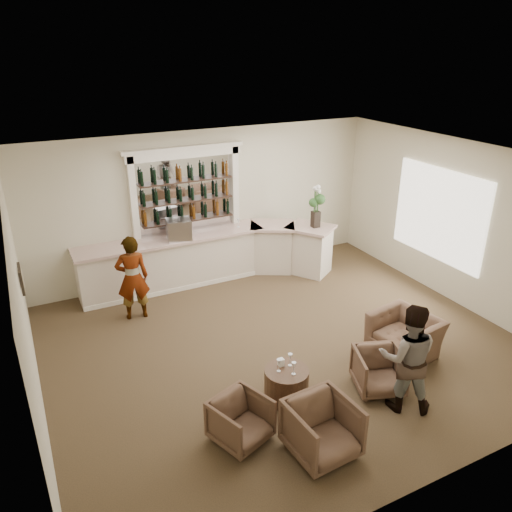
{
  "coord_description": "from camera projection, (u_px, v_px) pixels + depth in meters",
  "views": [
    {
      "loc": [
        -3.84,
        -6.57,
        5.0
      ],
      "look_at": [
        -0.08,
        0.9,
        1.39
      ],
      "focal_mm": 35.0,
      "sensor_mm": 36.0,
      "label": 1
    }
  ],
  "objects": [
    {
      "name": "wine_glass_tbl_c",
      "position": [
        294.0,
        368.0,
        7.29
      ],
      "size": [
        0.07,
        0.07,
        0.21
      ],
      "primitive_type": null,
      "color": "white",
      "rests_on": "cocktail_table"
    },
    {
      "name": "cocktail_table",
      "position": [
        286.0,
        384.0,
        7.52
      ],
      "size": [
        0.67,
        0.67,
        0.5
      ],
      "primitive_type": "cylinder",
      "color": "#523423",
      "rests_on": "ground"
    },
    {
      "name": "bar_counter",
      "position": [
        210.0,
        257.0,
        11.12
      ],
      "size": [
        5.72,
        1.8,
        1.14
      ],
      "color": "beige",
      "rests_on": "ground"
    },
    {
      "name": "guest",
      "position": [
        408.0,
        358.0,
        7.11
      ],
      "size": [
        1.04,
        0.99,
        1.69
      ],
      "primitive_type": "imported",
      "rotation": [
        0.0,
        0.0,
        2.54
      ],
      "color": "gray",
      "rests_on": "ground"
    },
    {
      "name": "back_bar_alcove",
      "position": [
        186.0,
        191.0,
        10.74
      ],
      "size": [
        2.64,
        0.25,
        3.0
      ],
      "color": "white",
      "rests_on": "ground"
    },
    {
      "name": "wine_glass_bar_right",
      "position": [
        170.0,
        235.0,
        10.52
      ],
      "size": [
        0.07,
        0.07,
        0.21
      ],
      "primitive_type": null,
      "color": "white",
      "rests_on": "bar_counter"
    },
    {
      "name": "wine_glass_tbl_b",
      "position": [
        290.0,
        360.0,
        7.48
      ],
      "size": [
        0.07,
        0.07,
        0.21
      ],
      "primitive_type": null,
      "color": "white",
      "rests_on": "cocktail_table"
    },
    {
      "name": "flower_vase",
      "position": [
        316.0,
        204.0,
        11.06
      ],
      "size": [
        0.26,
        0.26,
        0.98
      ],
      "color": "black",
      "rests_on": "bar_counter"
    },
    {
      "name": "armchair_center",
      "position": [
        322.0,
        429.0,
        6.45
      ],
      "size": [
        0.87,
        0.9,
        0.77
      ],
      "primitive_type": "imported",
      "rotation": [
        0.0,
        0.0,
        0.06
      ],
      "color": "brown",
      "rests_on": "ground"
    },
    {
      "name": "armchair_far",
      "position": [
        405.0,
        335.0,
        8.6
      ],
      "size": [
        1.1,
        1.21,
        0.69
      ],
      "primitive_type": "imported",
      "rotation": [
        0.0,
        0.0,
        -1.4
      ],
      "color": "brown",
      "rests_on": "ground"
    },
    {
      "name": "armchair_left",
      "position": [
        241.0,
        420.0,
        6.69
      ],
      "size": [
        0.9,
        0.91,
        0.65
      ],
      "primitive_type": "imported",
      "rotation": [
        0.0,
        0.0,
        0.35
      ],
      "color": "brown",
      "rests_on": "ground"
    },
    {
      "name": "napkin_holder",
      "position": [
        281.0,
        362.0,
        7.5
      ],
      "size": [
        0.08,
        0.08,
        0.12
      ],
      "primitive_type": "cube",
      "color": "white",
      "rests_on": "cocktail_table"
    },
    {
      "name": "wine_glass_tbl_a",
      "position": [
        279.0,
        365.0,
        7.35
      ],
      "size": [
        0.07,
        0.07,
        0.21
      ],
      "primitive_type": null,
      "color": "white",
      "rests_on": "cocktail_table"
    },
    {
      "name": "wine_glass_bar_left",
      "position": [
        238.0,
        223.0,
        11.22
      ],
      "size": [
        0.07,
        0.07,
        0.21
      ],
      "primitive_type": null,
      "color": "white",
      "rests_on": "bar_counter"
    },
    {
      "name": "espresso_machine",
      "position": [
        179.0,
        229.0,
        10.5
      ],
      "size": [
        0.56,
        0.5,
        0.44
      ],
      "primitive_type": "cube",
      "rotation": [
        0.0,
        0.0,
        -0.18
      ],
      "color": "silver",
      "rests_on": "bar_counter"
    },
    {
      "name": "ground",
      "position": [
        282.0,
        344.0,
        8.96
      ],
      "size": [
        8.0,
        8.0,
        0.0
      ],
      "primitive_type": "plane",
      "color": "brown",
      "rests_on": "ground"
    },
    {
      "name": "armchair_right",
      "position": [
        379.0,
        371.0,
        7.67
      ],
      "size": [
        0.92,
        0.93,
        0.67
      ],
      "primitive_type": "imported",
      "rotation": [
        0.0,
        0.0,
        -0.35
      ],
      "color": "brown",
      "rests_on": "ground"
    },
    {
      "name": "room_shell",
      "position": [
        273.0,
        208.0,
        8.68
      ],
      "size": [
        8.04,
        7.02,
        3.32
      ],
      "color": "beige",
      "rests_on": "ground"
    },
    {
      "name": "sommelier",
      "position": [
        132.0,
        278.0,
        9.51
      ],
      "size": [
        0.66,
        0.48,
        1.7
      ],
      "primitive_type": "imported",
      "rotation": [
        0.0,
        0.0,
        3.02
      ],
      "color": "gray",
      "rests_on": "ground"
    }
  ]
}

